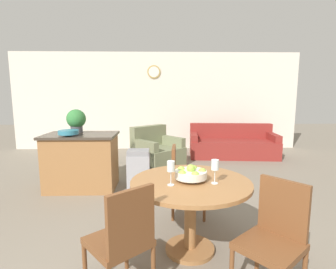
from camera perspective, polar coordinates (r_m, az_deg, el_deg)
name	(u,v)px	position (r m, az deg, el deg)	size (l,w,h in m)	color
wall_back	(156,101)	(7.46, -2.56, 7.24)	(8.00, 0.09, 2.70)	silver
dining_table	(190,197)	(2.61, 4.92, -13.38)	(1.16, 1.16, 0.72)	#9E6B3D
dining_chair_near_left	(123,237)	(2.12, -9.76, -21.10)	(0.59, 0.59, 0.89)	brown
dining_chair_near_right	(275,234)	(2.28, 22.19, -19.40)	(0.59, 0.59, 0.89)	brown
dining_chair_far_side	(183,178)	(3.40, 3.22, -9.35)	(0.45, 0.45, 0.89)	brown
fruit_bowl	(191,174)	(2.53, 4.99, -8.48)	(0.31, 0.31, 0.16)	silver
wine_glass_left	(171,167)	(2.38, 0.63, -7.15)	(0.07, 0.07, 0.23)	silver
wine_glass_right	(215,166)	(2.46, 10.20, -6.74)	(0.07, 0.07, 0.23)	silver
kitchen_island	(82,161)	(4.54, -18.26, -5.55)	(1.15, 0.73, 0.91)	#9E6B3D
teal_bowl	(69,132)	(4.32, -20.84, 0.45)	(0.31, 0.31, 0.09)	teal
potted_plant	(76,120)	(4.62, -19.35, 3.00)	(0.31, 0.31, 0.39)	#4C4C51
trash_bin	(139,170)	(4.30, -6.42, -7.72)	(0.36, 0.28, 0.66)	#9E9EA3
couch	(232,145)	(6.81, 13.79, -2.26)	(2.18, 1.13, 0.79)	maroon
armchair	(157,152)	(5.75, -2.43, -3.88)	(1.24, 1.23, 0.85)	#7A7F5B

